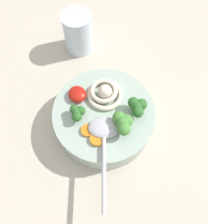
# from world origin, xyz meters

# --- Properties ---
(table_slab) EXTENTS (1.18, 1.18, 0.03)m
(table_slab) POSITION_xyz_m (0.00, 0.00, 0.01)
(table_slab) COLOR #BCB29E
(table_slab) RESTS_ON ground
(soup_bowl) EXTENTS (0.21, 0.21, 0.06)m
(soup_bowl) POSITION_xyz_m (-0.00, 0.02, 0.06)
(soup_bowl) COLOR #9EB2A3
(soup_bowl) RESTS_ON table_slab
(noodle_pile) EXTENTS (0.08, 0.08, 0.03)m
(noodle_pile) POSITION_xyz_m (0.03, 0.00, 0.10)
(noodle_pile) COLOR beige
(noodle_pile) RESTS_ON soup_bowl
(soup_spoon) EXTENTS (0.17, 0.12, 0.02)m
(soup_spoon) POSITION_xyz_m (-0.04, 0.05, 0.10)
(soup_spoon) COLOR #B7B7BC
(soup_spoon) RESTS_ON soup_bowl
(chili_sauce_dollop) EXTENTS (0.04, 0.03, 0.02)m
(chili_sauce_dollop) POSITION_xyz_m (0.06, 0.05, 0.10)
(chili_sauce_dollop) COLOR #B2190F
(chili_sauce_dollop) RESTS_ON soup_bowl
(broccoli_floret_beside_chili) EXTENTS (0.04, 0.03, 0.03)m
(broccoli_floret_beside_chili) POSITION_xyz_m (0.02, 0.07, 0.11)
(broccoli_floret_beside_chili) COLOR #7A9E60
(broccoli_floret_beside_chili) RESTS_ON soup_bowl
(broccoli_floret_front) EXTENTS (0.04, 0.04, 0.03)m
(broccoli_floret_front) POSITION_xyz_m (-0.03, -0.03, 0.11)
(broccoli_floret_front) COLOR #7A9E60
(broccoli_floret_front) RESTS_ON soup_bowl
(broccoli_floret_center) EXTENTS (0.05, 0.04, 0.04)m
(broccoli_floret_center) POSITION_xyz_m (-0.05, 0.01, 0.11)
(broccoli_floret_center) COLOR #7A9E60
(broccoli_floret_center) RESTS_ON soup_bowl
(carrot_slice_left) EXTENTS (0.03, 0.03, 0.01)m
(carrot_slice_left) POSITION_xyz_m (-0.04, 0.06, 0.09)
(carrot_slice_left) COLOR orange
(carrot_slice_left) RESTS_ON soup_bowl
(carrot_slice_extra_b) EXTENTS (0.02, 0.02, 0.01)m
(carrot_slice_extra_b) POSITION_xyz_m (-0.02, 0.07, 0.09)
(carrot_slice_extra_b) COLOR orange
(carrot_slice_extra_b) RESTS_ON soup_bowl
(drinking_glass) EXTENTS (0.07, 0.07, 0.10)m
(drinking_glass) POSITION_xyz_m (0.22, -0.04, 0.08)
(drinking_glass) COLOR silver
(drinking_glass) RESTS_ON table_slab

